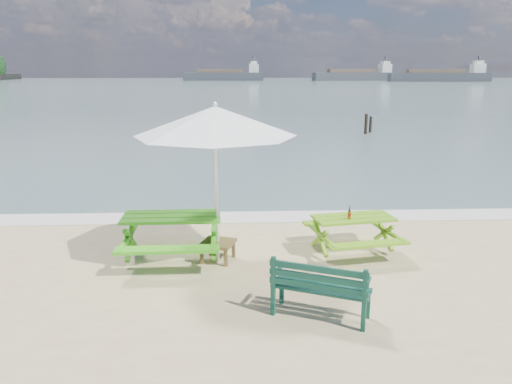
{
  "coord_description": "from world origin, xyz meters",
  "views": [
    {
      "loc": [
        -0.4,
        -6.43,
        3.36
      ],
      "look_at": [
        -0.01,
        3.0,
        1.0
      ],
      "focal_mm": 35.0,
      "sensor_mm": 36.0,
      "label": 1
    }
  ],
  "objects_px": {
    "picnic_table_right": "(353,235)",
    "beer_bottle": "(349,215)",
    "picnic_table_left": "(172,238)",
    "side_table": "(218,251)",
    "park_bench": "(320,299)",
    "patio_umbrella": "(215,121)",
    "swimmer": "(220,152)"
  },
  "relations": [
    {
      "from": "picnic_table_right",
      "to": "beer_bottle",
      "type": "bearing_deg",
      "value": -130.18
    },
    {
      "from": "picnic_table_left",
      "to": "side_table",
      "type": "xyz_separation_m",
      "value": [
        0.82,
        -0.13,
        -0.21
      ]
    },
    {
      "from": "picnic_table_right",
      "to": "park_bench",
      "type": "relative_size",
      "value": 1.32
    },
    {
      "from": "patio_umbrella",
      "to": "side_table",
      "type": "bearing_deg",
      "value": 0.0
    },
    {
      "from": "picnic_table_right",
      "to": "swimmer",
      "type": "height_order",
      "value": "picnic_table_right"
    },
    {
      "from": "picnic_table_left",
      "to": "patio_umbrella",
      "type": "xyz_separation_m",
      "value": [
        0.82,
        -0.13,
        2.09
      ]
    },
    {
      "from": "picnic_table_right",
      "to": "side_table",
      "type": "xyz_separation_m",
      "value": [
        -2.49,
        -0.31,
        -0.15
      ]
    },
    {
      "from": "swimmer",
      "to": "beer_bottle",
      "type": "bearing_deg",
      "value": -79.18
    },
    {
      "from": "park_bench",
      "to": "side_table",
      "type": "relative_size",
      "value": 2.02
    },
    {
      "from": "side_table",
      "to": "swimmer",
      "type": "relative_size",
      "value": 0.39
    },
    {
      "from": "side_table",
      "to": "beer_bottle",
      "type": "relative_size",
      "value": 2.87
    },
    {
      "from": "patio_umbrella",
      "to": "beer_bottle",
      "type": "xyz_separation_m",
      "value": [
        2.38,
        0.18,
        -1.71
      ]
    },
    {
      "from": "picnic_table_left",
      "to": "picnic_table_right",
      "type": "height_order",
      "value": "picnic_table_left"
    },
    {
      "from": "side_table",
      "to": "patio_umbrella",
      "type": "relative_size",
      "value": 0.2
    },
    {
      "from": "park_bench",
      "to": "picnic_table_right",
      "type": "bearing_deg",
      "value": 67.52
    },
    {
      "from": "park_bench",
      "to": "patio_umbrella",
      "type": "distance_m",
      "value": 3.42
    },
    {
      "from": "picnic_table_left",
      "to": "patio_umbrella",
      "type": "relative_size",
      "value": 0.56
    },
    {
      "from": "beer_bottle",
      "to": "picnic_table_left",
      "type": "bearing_deg",
      "value": -179.11
    },
    {
      "from": "picnic_table_left",
      "to": "patio_umbrella",
      "type": "height_order",
      "value": "patio_umbrella"
    },
    {
      "from": "picnic_table_left",
      "to": "swimmer",
      "type": "bearing_deg",
      "value": 88.38
    },
    {
      "from": "picnic_table_left",
      "to": "patio_umbrella",
      "type": "bearing_deg",
      "value": -8.87
    },
    {
      "from": "picnic_table_left",
      "to": "park_bench",
      "type": "xyz_separation_m",
      "value": [
        2.3,
        -2.25,
        -0.14
      ]
    },
    {
      "from": "swimmer",
      "to": "picnic_table_right",
      "type": "bearing_deg",
      "value": -78.66
    },
    {
      "from": "picnic_table_right",
      "to": "side_table",
      "type": "relative_size",
      "value": 2.67
    },
    {
      "from": "picnic_table_right",
      "to": "swimmer",
      "type": "relative_size",
      "value": 1.05
    },
    {
      "from": "picnic_table_right",
      "to": "side_table",
      "type": "height_order",
      "value": "picnic_table_right"
    },
    {
      "from": "park_bench",
      "to": "beer_bottle",
      "type": "bearing_deg",
      "value": 68.73
    },
    {
      "from": "picnic_table_left",
      "to": "picnic_table_right",
      "type": "relative_size",
      "value": 1.04
    },
    {
      "from": "picnic_table_left",
      "to": "beer_bottle",
      "type": "height_order",
      "value": "beer_bottle"
    },
    {
      "from": "picnic_table_right",
      "to": "park_bench",
      "type": "height_order",
      "value": "park_bench"
    },
    {
      "from": "picnic_table_right",
      "to": "swimmer",
      "type": "xyz_separation_m",
      "value": [
        -2.89,
        14.44,
        -0.82
      ]
    },
    {
      "from": "picnic_table_right",
      "to": "park_bench",
      "type": "distance_m",
      "value": 2.63
    }
  ]
}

